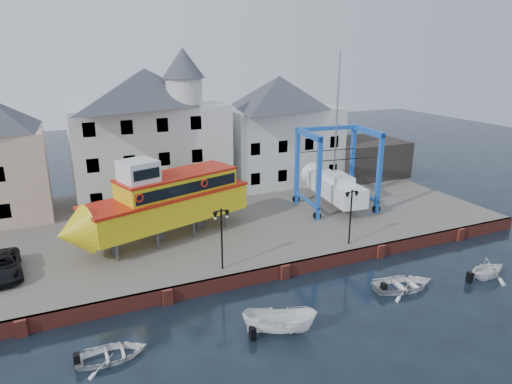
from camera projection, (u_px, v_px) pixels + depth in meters
name	position (u px, v px, depth m)	size (l,w,h in m)	color
ground	(284.00, 278.00, 30.92)	(140.00, 140.00, 0.00)	black
hardstanding	(227.00, 219.00, 40.36)	(44.00, 22.00, 1.00)	#625D54
quay_wall	(284.00, 271.00, 30.86)	(44.00, 0.47, 1.00)	maroon
building_white_main	(150.00, 133.00, 42.87)	(14.00, 8.30, 14.00)	silver
building_white_right	(279.00, 129.00, 48.99)	(12.00, 8.00, 11.20)	silver
shed_dark	(364.00, 157.00, 52.20)	(8.00, 7.00, 4.00)	black
lamp_post_left	(221.00, 224.00, 29.17)	(1.12, 0.32, 4.20)	black
lamp_post_right	(351.00, 203.00, 33.04)	(1.12, 0.32, 4.20)	black
tour_boat	(158.00, 202.00, 33.75)	(15.08, 7.90, 6.41)	#59595E
travel_lift	(332.00, 181.00, 41.80)	(6.94, 9.31, 13.76)	#1B50B2
van	(2.00, 266.00, 28.98)	(2.25, 4.88, 1.36)	black
motorboat_a	(279.00, 332.00, 25.01)	(1.53, 4.06, 1.57)	white
motorboat_b	(403.00, 289.00, 29.59)	(2.97, 4.16, 0.86)	white
motorboat_c	(486.00, 278.00, 30.97)	(2.61, 3.02, 1.59)	white
motorboat_d	(112.00, 359.00, 22.90)	(2.51, 3.51, 0.73)	white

